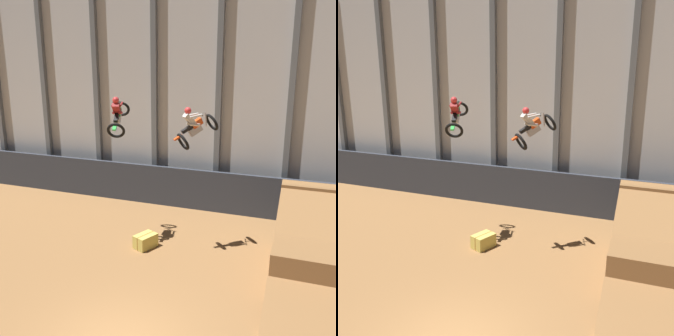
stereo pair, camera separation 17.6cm
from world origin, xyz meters
The scene contains 6 objects.
arena_back_wall centered at (0.00, 11.40, 6.03)m, with size 32.00×0.40×12.06m.
lower_barrier centered at (0.00, 10.46, 1.05)m, with size 31.36×0.20×2.10m.
dirt_ramp centered at (4.87, 5.82, 0.99)m, with size 2.79×6.14×2.97m.
rider_bike_left_air centered at (-3.01, 6.35, 5.30)m, with size 1.15×1.88×1.69m.
rider_bike_right_air centered at (0.18, 6.46, 4.99)m, with size 1.72×1.68×1.69m.
hay_bale_trackside centered at (-1.61, 5.70, 0.28)m, with size 0.91×1.07×0.57m.
Camera 1 is at (4.26, -7.79, 7.59)m, focal length 42.00 mm.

